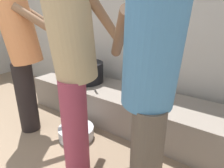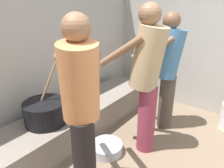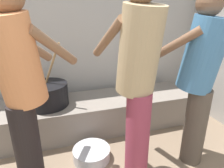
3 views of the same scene
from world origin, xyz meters
name	(u,v)px [view 1 (image 1 of 3)]	position (x,y,z in m)	size (l,w,h in m)	color
block_enclosure_rear	(99,24)	(0.00, 2.50, 1.06)	(4.99, 0.20, 2.11)	#ADA8A0
hearth_ledge	(120,105)	(0.72, 1.98, 0.19)	(2.41, 0.60, 0.38)	slate
cooking_pot_main	(85,72)	(0.18, 1.98, 0.51)	(0.46, 0.46, 0.70)	black
cook_in_tan_shirt	(73,58)	(0.88, 1.14, 0.94)	(0.44, 0.72, 1.64)	#8C3347
cook_in_orange_shirt	(22,48)	(0.04, 1.26, 0.90)	(0.68, 0.70, 1.58)	black
cook_in_blue_shirt	(150,83)	(1.45, 1.15, 0.88)	(0.67, 0.70, 1.54)	#4C4238
metal_mixing_bowl	(76,132)	(0.55, 1.42, 0.06)	(0.37, 0.37, 0.11)	#B7B7BC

